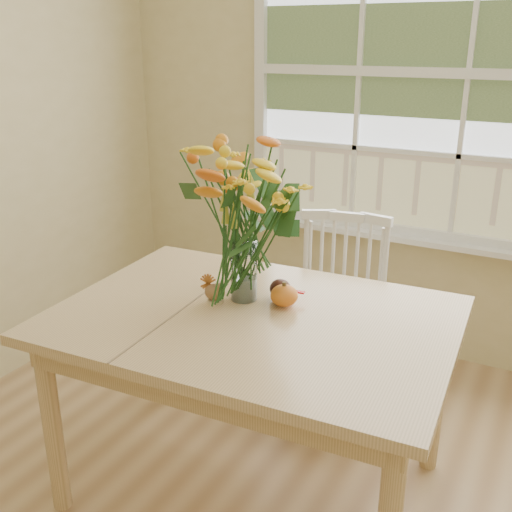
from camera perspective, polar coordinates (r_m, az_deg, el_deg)
The scene contains 8 objects.
wall_back at distance 3.23m, azimuth 19.29°, elevation 12.56°, with size 4.00×0.02×2.70m, color #D1C185.
window at distance 3.18m, azimuth 19.55°, elevation 15.72°, with size 2.42×0.12×1.74m.
dining_table at distance 2.23m, azimuth -0.25°, elevation -7.70°, with size 1.48×1.10×0.76m.
windsor_chair at distance 2.92m, azimuth 7.92°, elevation -4.36°, with size 0.49×0.47×0.92m.
flower_vase at distance 2.20m, azimuth -1.21°, elevation 4.15°, with size 0.48×0.48×0.57m.
pumpkin at distance 2.24m, azimuth 2.70°, elevation -3.89°, with size 0.10×0.10×0.08m, color orange.
turkey_figurine at distance 2.28m, azimuth -3.93°, elevation -3.46°, with size 0.09×0.08×0.10m.
dark_gourd at distance 2.30m, azimuth 2.33°, elevation -3.23°, with size 0.13×0.11×0.07m.
Camera 1 is at (0.52, -0.92, 1.71)m, focal length 42.00 mm.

